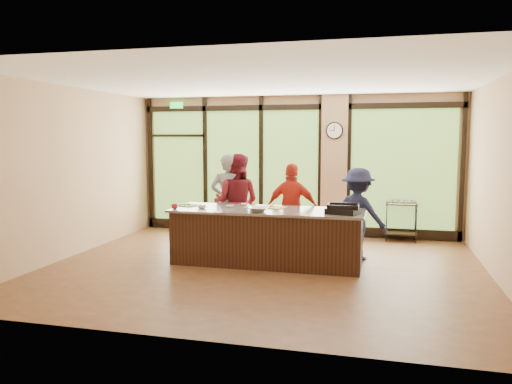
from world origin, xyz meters
The scene contains 25 objects.
floor centered at (0.00, 0.00, 0.00)m, with size 7.00×7.00×0.00m, color #4E311B.
ceiling centered at (0.00, 0.00, 3.00)m, with size 7.00×7.00×0.00m, color white.
back_wall centered at (0.00, 3.00, 1.50)m, with size 7.00×7.00×0.00m, color tan.
left_wall centered at (-3.50, 0.00, 1.50)m, with size 6.00×6.00×0.00m, color tan.
right_wall centered at (3.50, 0.00, 1.50)m, with size 6.00×6.00×0.00m, color tan.
window_wall centered at (0.16, 2.95, 1.39)m, with size 6.90×0.12×3.00m.
island_base centered at (0.00, 0.30, 0.44)m, with size 3.10×1.00×0.88m, color black.
countertop centered at (0.00, 0.30, 0.90)m, with size 3.20×1.10×0.04m, color gray.
wall_clock centered at (0.85, 2.87, 2.25)m, with size 0.36×0.04×0.36m.
cook_left centered at (-0.91, 1.06, 0.91)m, with size 0.66×0.44×1.82m, color gray.
cook_midleft centered at (-0.77, 1.11, 0.91)m, with size 0.88×0.69×1.81m, color maroon.
cook_midright centered at (0.28, 1.09, 0.82)m, with size 0.97×0.40×1.65m, color red.
cook_right centered at (1.45, 0.97, 0.80)m, with size 1.03×0.59×1.59m, color #1A1C39.
roasting_pan centered at (1.26, 0.11, 0.96)m, with size 0.48×0.37×0.08m, color black.
mixing_bowl centered at (-0.08, -0.03, 0.96)m, with size 0.32×0.32×0.08m, color silver.
cutting_board_left centered at (-1.50, 0.43, 0.93)m, with size 0.43×0.33×0.01m, color #489837.
cutting_board_center centered at (-0.24, 0.48, 0.93)m, with size 0.36×0.27×0.01m, color yellow.
cutting_board_right centered at (0.03, 0.53, 0.93)m, with size 0.42×0.32×0.01m, color yellow.
prep_bowl_near centered at (-1.10, 0.14, 0.94)m, with size 0.15×0.15×0.05m, color silver.
prep_bowl_mid centered at (-0.67, 0.34, 0.94)m, with size 0.13×0.13×0.04m, color silver.
prep_bowl_far centered at (-0.48, 0.63, 0.94)m, with size 0.13×0.13×0.03m, color silver.
red_ramekin centered at (-1.50, -0.07, 0.96)m, with size 0.11×0.11×0.09m, color red.
flower_stand centered at (-1.44, 2.64, 0.40)m, with size 0.40×0.40×0.80m, color black.
flower_vase centered at (-1.44, 2.64, 0.94)m, with size 0.27×0.27×0.28m, color olive.
bar_cart centered at (2.24, 2.75, 0.52)m, with size 0.63×0.36×0.86m.
Camera 1 is at (1.82, -7.71, 2.11)m, focal length 35.00 mm.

